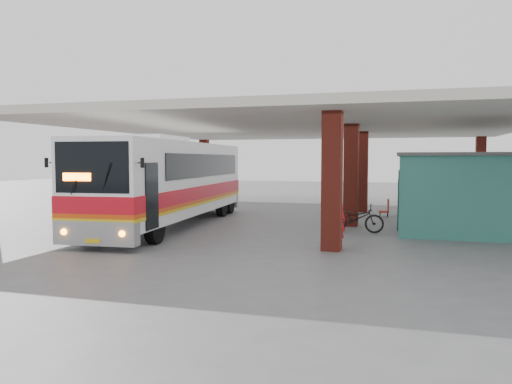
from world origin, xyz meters
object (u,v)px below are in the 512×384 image
Objects in this scene: motorcycle at (356,218)px; pedestrian at (336,221)px; coach_bus at (171,182)px; red_chair at (386,209)px.

motorcycle is 1.26× the size of pedestrian.
coach_bus is 6.16× the size of motorcycle.
coach_bus is at bearing 88.76° from motorcycle.
coach_bus is 8.23m from pedestrian.
motorcycle is at bearing -104.59° from red_chair.
red_chair is (0.97, 5.89, -0.16)m from motorcycle.
red_chair is at bearing -11.88° from motorcycle.
pedestrian is 1.93× the size of red_chair.
pedestrian is at bearing 172.01° from motorcycle.
motorcycle is at bearing -3.27° from coach_bus.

